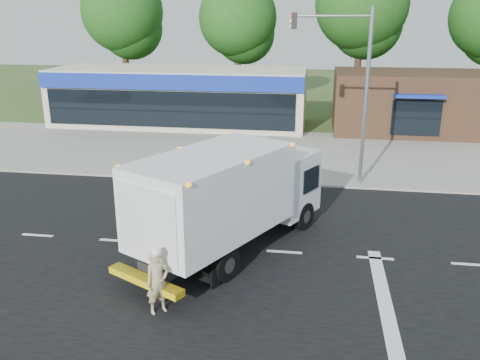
% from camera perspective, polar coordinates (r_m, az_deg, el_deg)
% --- Properties ---
extents(ground, '(120.00, 120.00, 0.00)m').
position_cam_1_polar(ground, '(17.44, 5.00, -8.09)').
color(ground, '#385123').
rests_on(ground, ground).
extents(road_asphalt, '(60.00, 14.00, 0.02)m').
position_cam_1_polar(road_asphalt, '(17.44, 5.00, -8.08)').
color(road_asphalt, black).
rests_on(road_asphalt, ground).
extents(sidewalk, '(60.00, 2.40, 0.12)m').
position_cam_1_polar(sidewalk, '(25.03, 6.30, 0.31)').
color(sidewalk, gray).
rests_on(sidewalk, ground).
extents(parking_apron, '(60.00, 9.00, 0.02)m').
position_cam_1_polar(parking_apron, '(30.62, 6.81, 3.52)').
color(parking_apron, gray).
rests_on(parking_apron, ground).
extents(lane_markings, '(55.20, 7.00, 0.01)m').
position_cam_1_polar(lane_markings, '(16.22, 9.51, -10.37)').
color(lane_markings, silver).
rests_on(lane_markings, road_asphalt).
extents(ems_box_truck, '(6.06, 8.42, 3.63)m').
position_cam_1_polar(ems_box_truck, '(16.66, -1.13, -1.48)').
color(ems_box_truck, black).
rests_on(ems_box_truck, ground).
extents(emergency_worker, '(0.78, 0.76, 1.92)m').
position_cam_1_polar(emergency_worker, '(13.93, -9.24, -11.11)').
color(emergency_worker, tan).
rests_on(emergency_worker, ground).
extents(retail_strip_mall, '(18.00, 6.20, 4.00)m').
position_cam_1_polar(retail_strip_mall, '(37.33, -6.82, 9.31)').
color(retail_strip_mall, '#BFB59F').
rests_on(retail_strip_mall, ground).
extents(brown_storefront, '(10.00, 6.70, 4.00)m').
position_cam_1_polar(brown_storefront, '(36.57, 18.45, 8.31)').
color(brown_storefront, '#382316').
rests_on(brown_storefront, ground).
extents(traffic_signal_pole, '(3.51, 0.25, 8.00)m').
position_cam_1_polar(traffic_signal_pole, '(23.43, 12.51, 10.97)').
color(traffic_signal_pole, gray).
rests_on(traffic_signal_pole, ground).
extents(background_trees, '(36.77, 7.39, 12.10)m').
position_cam_1_polar(background_trees, '(43.82, 6.79, 17.66)').
color(background_trees, '#332114').
rests_on(background_trees, ground).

